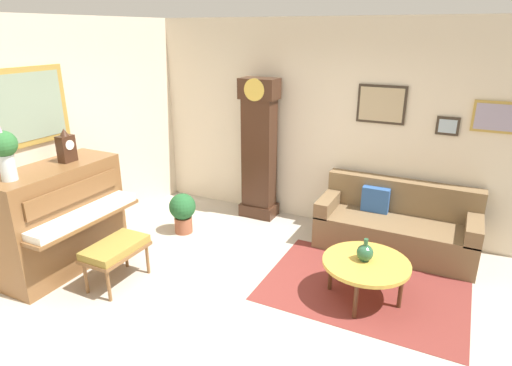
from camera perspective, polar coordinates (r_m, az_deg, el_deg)
The scene contains 13 objects.
ground_plane at distance 4.53m, azimuth -1.73°, elevation -16.63°, with size 6.40×6.00×0.10m, color #B2A899.
wall_left at distance 5.53m, azimuth -26.52°, elevation 4.86°, with size 0.13×4.90×2.80m.
wall_back at distance 5.99m, azimuth 9.23°, elevation 7.64°, with size 5.30×0.13×2.80m.
area_rug at distance 4.90m, azimuth 14.17°, elevation -13.43°, with size 2.10×1.50×0.01m, color maroon.
piano at distance 5.36m, azimuth -24.65°, elevation -4.25°, with size 0.87×1.44×1.23m.
piano_bench at distance 4.89m, azimuth -18.21°, elevation -8.45°, with size 0.42×0.70×0.48m.
grandfather_clock at distance 6.15m, azimuth 0.42°, elevation 4.00°, with size 0.52×0.34×2.03m.
couch at distance 5.69m, azimuth 18.13°, elevation -5.38°, with size 1.90×0.80×0.84m.
coffee_table at distance 4.54m, azimuth 14.46°, elevation -10.41°, with size 0.88×0.88×0.43m.
mantel_clock at distance 5.25m, azimuth -23.98°, elevation 4.42°, with size 0.13×0.18×0.38m.
flower_vase at distance 4.82m, azimuth -30.53°, elevation 3.87°, with size 0.26×0.26×0.58m.
green_jug at distance 4.50m, azimuth 14.32°, elevation -8.97°, with size 0.17×0.17×0.24m.
potted_plant at distance 5.90m, azimuth -9.75°, elevation -3.63°, with size 0.36×0.36×0.56m.
Camera 1 is at (1.74, -3.20, 2.64)m, focal length 30.01 mm.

